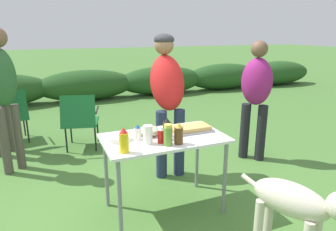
{
  "coord_description": "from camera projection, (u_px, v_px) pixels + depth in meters",
  "views": [
    {
      "loc": [
        -0.94,
        -2.36,
        1.65
      ],
      "look_at": [
        0.1,
        0.15,
        0.89
      ],
      "focal_mm": 32.0,
      "sensor_mm": 36.0,
      "label": 1
    }
  ],
  "objects": [
    {
      "name": "dog",
      "position": [
        297.0,
        204.0,
        2.19
      ],
      "size": [
        0.45,
        0.87,
        0.65
      ],
      "rotation": [
        0.0,
        0.0,
        -2.76
      ],
      "color": "beige",
      "rests_on": "ground"
    },
    {
      "name": "mustard_bottle",
      "position": [
        124.0,
        141.0,
        2.33
      ],
      "size": [
        0.08,
        0.08,
        0.21
      ],
      "color": "yellow",
      "rests_on": "folding_table"
    },
    {
      "name": "mayo_bottle",
      "position": [
        138.0,
        133.0,
        2.61
      ],
      "size": [
        0.06,
        0.06,
        0.14
      ],
      "color": "silver",
      "rests_on": "folding_table"
    },
    {
      "name": "folding_table",
      "position": [
        164.0,
        145.0,
        2.72
      ],
      "size": [
        1.1,
        0.64,
        0.74
      ],
      "color": "white",
      "rests_on": "ground"
    },
    {
      "name": "camp_chair_near_hedge",
      "position": [
        10.0,
        114.0,
        4.48
      ],
      "size": [
        0.56,
        0.66,
        0.83
      ],
      "rotation": [
        0.0,
        0.0,
        0.17
      ],
      "color": "#19602D",
      "rests_on": "ground"
    },
    {
      "name": "paper_cup_stack",
      "position": [
        148.0,
        135.0,
        2.52
      ],
      "size": [
        0.08,
        0.08,
        0.16
      ],
      "primitive_type": "cylinder",
      "color": "white",
      "rests_on": "folding_table"
    },
    {
      "name": "relish_jar",
      "position": [
        168.0,
        135.0,
        2.48
      ],
      "size": [
        0.07,
        0.07,
        0.18
      ],
      "color": "olive",
      "rests_on": "folding_table"
    },
    {
      "name": "standing_person_in_red_jacket",
      "position": [
        256.0,
        91.0,
        3.82
      ],
      "size": [
        0.47,
        0.47,
        1.55
      ],
      "rotation": [
        0.0,
        0.0,
        -0.82
      ],
      "color": "black",
      "rests_on": "ground"
    },
    {
      "name": "mixing_bowl",
      "position": [
        149.0,
        131.0,
        2.73
      ],
      "size": [
        0.21,
        0.21,
        0.08
      ],
      "primitive_type": "ellipsoid",
      "color": "#ADBC99",
      "rests_on": "folding_table"
    },
    {
      "name": "camp_chair_green_behind_table",
      "position": [
        80.0,
        119.0,
        4.23
      ],
      "size": [
        0.6,
        0.69,
        0.83
      ],
      "rotation": [
        0.0,
        0.0,
        -0.25
      ],
      "color": "#19602D",
      "rests_on": "ground"
    },
    {
      "name": "bbq_sauce_bottle",
      "position": [
        166.0,
        129.0,
        2.61
      ],
      "size": [
        0.07,
        0.07,
        0.2
      ],
      "color": "#562314",
      "rests_on": "folding_table"
    },
    {
      "name": "standing_person_in_navy_coat",
      "position": [
        4.0,
        86.0,
        3.42
      ],
      "size": [
        0.4,
        0.38,
        1.71
      ],
      "rotation": [
        0.0,
        0.0,
        0.68
      ],
      "color": "#4C473D",
      "rests_on": "ground"
    },
    {
      "name": "ketchup_bottle",
      "position": [
        161.0,
        135.0,
        2.54
      ],
      "size": [
        0.06,
        0.06,
        0.14
      ],
      "color": "red",
      "rests_on": "folding_table"
    },
    {
      "name": "food_tray",
      "position": [
        190.0,
        129.0,
        2.83
      ],
      "size": [
        0.43,
        0.22,
        0.06
      ],
      "color": "#9E9EA3",
      "rests_on": "folding_table"
    },
    {
      "name": "ground_plane",
      "position": [
        164.0,
        209.0,
        2.9
      ],
      "size": [
        60.0,
        60.0,
        0.0
      ],
      "primitive_type": "plane",
      "color": "#477533"
    },
    {
      "name": "plate_stack",
      "position": [
        119.0,
        138.0,
        2.61
      ],
      "size": [
        0.21,
        0.21,
        0.04
      ],
      "primitive_type": "cylinder",
      "color": "white",
      "rests_on": "folding_table"
    },
    {
      "name": "shrub_hedge",
      "position": [
        86.0,
        85.0,
        7.41
      ],
      "size": [
        14.4,
        0.9,
        0.75
      ],
      "color": "#234C1E",
      "rests_on": "ground"
    },
    {
      "name": "standing_person_in_gray_fleece",
      "position": [
        167.0,
        90.0,
        3.41
      ],
      "size": [
        0.44,
        0.54,
        1.64
      ],
      "rotation": [
        0.0,
        0.0,
        -0.09
      ],
      "color": "#232D4C",
      "rests_on": "ground"
    },
    {
      "name": "beer_bottle",
      "position": [
        179.0,
        134.0,
        2.51
      ],
      "size": [
        0.08,
        0.08,
        0.19
      ],
      "color": "brown",
      "rests_on": "folding_table"
    }
  ]
}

